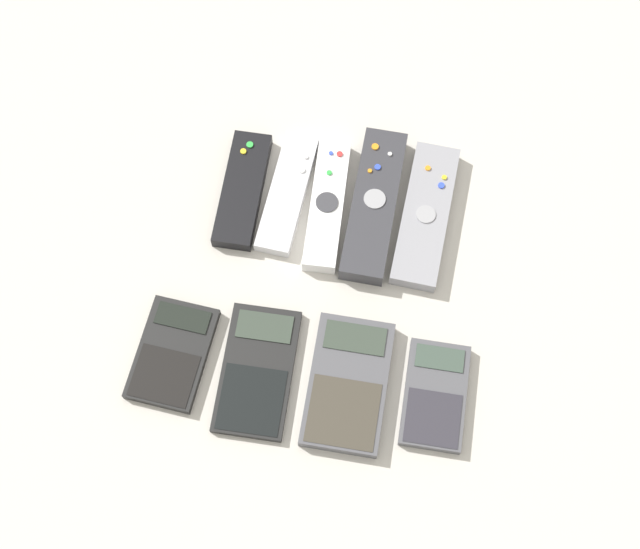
% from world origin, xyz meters
% --- Properties ---
extents(ground_plane, '(3.00, 3.00, 0.00)m').
position_xyz_m(ground_plane, '(0.00, 0.00, 0.00)').
color(ground_plane, beige).
extents(remote_0, '(0.05, 0.16, 0.02)m').
position_xyz_m(remote_0, '(-0.12, 0.12, 0.01)').
color(remote_0, black).
rests_on(remote_0, ground_plane).
extents(remote_1, '(0.05, 0.17, 0.02)m').
position_xyz_m(remote_1, '(-0.06, 0.13, 0.01)').
color(remote_1, silver).
rests_on(remote_1, ground_plane).
extents(remote_2, '(0.05, 0.18, 0.02)m').
position_xyz_m(remote_2, '(-0.01, 0.12, 0.01)').
color(remote_2, white).
rests_on(remote_2, ground_plane).
extents(remote_3, '(0.05, 0.20, 0.03)m').
position_xyz_m(remote_3, '(0.05, 0.13, 0.01)').
color(remote_3, '#333338').
rests_on(remote_3, ground_plane).
extents(remote_4, '(0.06, 0.20, 0.02)m').
position_xyz_m(remote_4, '(0.11, 0.13, 0.01)').
color(remote_4, gray).
rests_on(remote_4, ground_plane).
extents(calculator_0, '(0.09, 0.13, 0.01)m').
position_xyz_m(calculator_0, '(-0.15, -0.10, 0.01)').
color(calculator_0, black).
rests_on(calculator_0, ground_plane).
extents(calculator_1, '(0.09, 0.16, 0.01)m').
position_xyz_m(calculator_1, '(-0.05, -0.11, 0.01)').
color(calculator_1, black).
rests_on(calculator_1, ground_plane).
extents(calculator_2, '(0.09, 0.16, 0.02)m').
position_xyz_m(calculator_2, '(0.06, -0.10, 0.01)').
color(calculator_2, '#4C4C51').
rests_on(calculator_2, ground_plane).
extents(calculator_3, '(0.07, 0.13, 0.01)m').
position_xyz_m(calculator_3, '(0.16, -0.10, 0.01)').
color(calculator_3, '#4C4C51').
rests_on(calculator_3, ground_plane).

